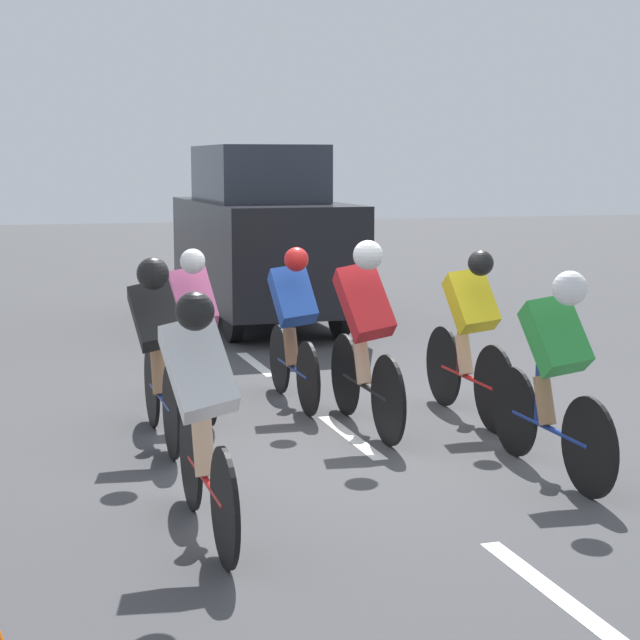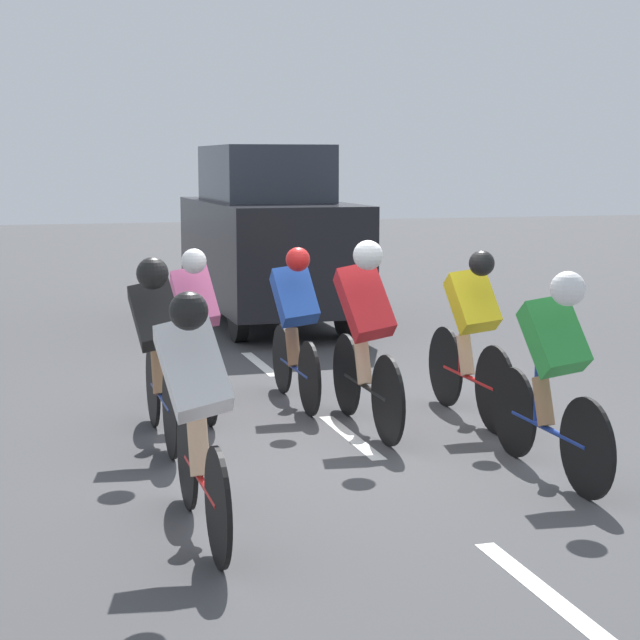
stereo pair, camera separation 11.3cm
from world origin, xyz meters
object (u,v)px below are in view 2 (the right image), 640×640
at_px(cyclist_red, 365,331).
at_px(support_car, 268,237).
at_px(cyclist_black, 158,345).
at_px(cyclist_white, 196,409).
at_px(cyclist_pink, 196,328).
at_px(cyclist_green, 553,369).
at_px(cyclist_blue, 295,322).
at_px(cyclist_yellow, 471,333).

distance_m(cyclist_red, support_car, 5.89).
distance_m(cyclist_black, cyclist_white, 2.18).
xyz_separation_m(cyclist_red, support_car, (-0.59, -5.85, 0.34)).
height_order(cyclist_black, cyclist_pink, cyclist_black).
bearing_deg(cyclist_white, cyclist_green, -168.77).
bearing_deg(cyclist_green, support_car, -88.37).
height_order(cyclist_blue, support_car, support_car).
relative_size(cyclist_blue, cyclist_yellow, 0.92).
relative_size(cyclist_blue, cyclist_pink, 0.92).
bearing_deg(cyclist_white, cyclist_blue, -114.20).
height_order(cyclist_black, support_car, support_car).
height_order(cyclist_yellow, cyclist_pink, cyclist_yellow).
bearing_deg(cyclist_yellow, cyclist_pink, -22.97).
height_order(cyclist_yellow, support_car, support_car).
distance_m(cyclist_blue, cyclist_red, 1.11).
distance_m(cyclist_white, cyclist_red, 2.71).
relative_size(cyclist_blue, support_car, 0.40).
relative_size(cyclist_blue, cyclist_white, 0.95).
bearing_deg(cyclist_black, cyclist_pink, -116.01).
xyz_separation_m(cyclist_black, cyclist_pink, (-0.46, -0.93, -0.03)).
xyz_separation_m(cyclist_green, cyclist_yellow, (-0.16, -1.70, -0.03)).
bearing_deg(cyclist_blue, cyclist_yellow, 142.75).
xyz_separation_m(cyclist_white, cyclist_pink, (-0.53, -3.12, -0.02)).
bearing_deg(cyclist_pink, support_car, -110.27).
distance_m(cyclist_black, support_car, 6.20).
distance_m(cyclist_blue, cyclist_yellow, 1.59).
bearing_deg(cyclist_white, cyclist_black, -91.95).
xyz_separation_m(cyclist_yellow, cyclist_red, (0.97, 0.11, 0.08)).
relative_size(cyclist_black, support_car, 0.42).
distance_m(cyclist_green, cyclist_yellow, 1.71).
relative_size(cyclist_black, cyclist_red, 0.98).
bearing_deg(support_car, cyclist_pink, 69.73).
relative_size(cyclist_yellow, support_car, 0.43).
bearing_deg(cyclist_blue, cyclist_white, 65.80).
height_order(cyclist_white, support_car, support_car).
bearing_deg(support_car, cyclist_blue, 79.43).
distance_m(cyclist_yellow, cyclist_red, 0.98).
xyz_separation_m(cyclist_white, cyclist_yellow, (-2.69, -2.20, -0.03)).
xyz_separation_m(cyclist_white, cyclist_red, (-1.72, -2.09, 0.05)).
height_order(cyclist_green, cyclist_red, cyclist_red).
distance_m(cyclist_green, support_car, 7.46).
xyz_separation_m(cyclist_black, cyclist_green, (-2.45, 1.68, -0.00)).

